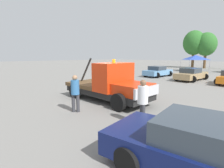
# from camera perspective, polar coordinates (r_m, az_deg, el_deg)

# --- Properties ---
(ground_plane) EXTENTS (160.00, 160.00, 0.00)m
(ground_plane) POSITION_cam_1_polar(r_m,az_deg,el_deg) (10.57, -1.87, -5.30)
(ground_plane) COLOR gray
(tow_truck) EXTENTS (5.79, 2.45, 2.51)m
(tow_truck) POSITION_cam_1_polar(r_m,az_deg,el_deg) (10.12, -0.51, -0.42)
(tow_truck) COLOR black
(tow_truck) RESTS_ON ground
(foreground_car) EXTENTS (5.36, 2.84, 1.34)m
(foreground_car) POSITION_cam_1_polar(r_m,az_deg,el_deg) (4.48, 31.88, -18.98)
(foreground_car) COLOR #0F194C
(foreground_car) RESTS_ON ground
(person_near_truck) EXTENTS (0.39, 0.39, 1.77)m
(person_near_truck) POSITION_cam_1_polar(r_m,az_deg,el_deg) (6.74, 10.00, -4.95)
(person_near_truck) COLOR #38383D
(person_near_truck) RESTS_ON ground
(person_at_hood) EXTENTS (0.39, 0.39, 1.77)m
(person_at_hood) POSITION_cam_1_polar(r_m,az_deg,el_deg) (8.38, -11.92, -2.22)
(person_at_hood) COLOR #38383D
(person_at_hood) RESTS_ON ground
(parked_car_skyblue) EXTENTS (2.42, 4.24, 1.34)m
(parked_car_skyblue) POSITION_cam_1_polar(r_m,az_deg,el_deg) (22.91, 14.69, 3.98)
(parked_car_skyblue) COLOR #669ED1
(parked_car_skyblue) RESTS_ON ground
(parked_car_tan) EXTENTS (2.43, 4.69, 1.34)m
(parked_car_tan) POSITION_cam_1_polar(r_m,az_deg,el_deg) (20.63, 24.42, 2.89)
(parked_car_tan) COLOR tan
(parked_car_tan) RESTS_ON ground
(canopy_tent_blue) EXTENTS (3.52, 3.52, 2.70)m
(canopy_tent_blue) POSITION_cam_1_polar(r_m,az_deg,el_deg) (32.82, 25.65, 7.83)
(canopy_tent_blue) COLOR #9E9EA3
(canopy_tent_blue) RESTS_ON ground
(tree_left) EXTENTS (4.06, 4.06, 7.25)m
(tree_left) POSITION_cam_1_polar(r_m,az_deg,el_deg) (41.08, 28.38, 11.32)
(tree_left) COLOR brown
(tree_left) RESTS_ON ground
(tree_center) EXTENTS (4.38, 4.38, 7.82)m
(tree_center) POSITION_cam_1_polar(r_m,az_deg,el_deg) (41.40, 25.20, 12.05)
(tree_center) COLOR brown
(tree_center) RESTS_ON ground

